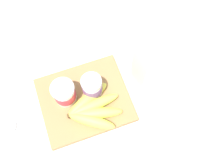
% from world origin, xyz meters
% --- Properties ---
extents(ground_plane, '(2.40, 2.40, 0.00)m').
position_xyz_m(ground_plane, '(0.00, 0.00, 0.00)').
color(ground_plane, white).
extents(cutting_board, '(0.30, 0.26, 0.02)m').
position_xyz_m(cutting_board, '(0.00, 0.00, 0.01)').
color(cutting_board, '#A37A4C').
rests_on(cutting_board, ground_plane).
extents(cereal_box, '(0.20, 0.10, 0.26)m').
position_xyz_m(cereal_box, '(0.28, 0.01, 0.13)').
color(cereal_box, white).
rests_on(cereal_box, ground_plane).
extents(yogurt_cup_front, '(0.08, 0.08, 0.09)m').
position_xyz_m(yogurt_cup_front, '(-0.06, 0.02, 0.07)').
color(yogurt_cup_front, white).
rests_on(yogurt_cup_front, cutting_board).
extents(yogurt_cup_back, '(0.07, 0.07, 0.09)m').
position_xyz_m(yogurt_cup_back, '(0.04, 0.01, 0.07)').
color(yogurt_cup_back, white).
rests_on(yogurt_cup_back, cutting_board).
extents(banana_bunch, '(0.18, 0.18, 0.04)m').
position_xyz_m(banana_bunch, '(0.01, -0.05, 0.04)').
color(banana_bunch, '#DFE04F').
rests_on(banana_bunch, cutting_board).
extents(spoon, '(0.10, 0.11, 0.01)m').
position_xyz_m(spoon, '(-0.24, 0.01, 0.01)').
color(spoon, silver).
rests_on(spoon, ground_plane).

